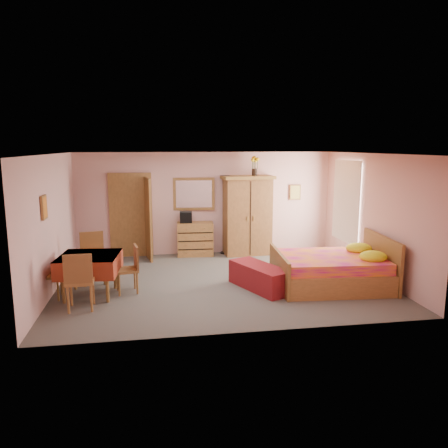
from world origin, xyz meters
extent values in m
plane|color=#636058|center=(0.00, 0.00, 0.00)|extent=(6.50, 6.50, 0.00)
plane|color=brown|center=(0.00, 0.00, 2.60)|extent=(6.50, 6.50, 0.00)
cube|color=#D9A39D|center=(0.00, 2.50, 1.30)|extent=(6.50, 0.10, 2.60)
cube|color=#D9A39D|center=(0.00, -2.50, 1.30)|extent=(6.50, 0.10, 2.60)
cube|color=#D9A39D|center=(-3.25, 0.00, 1.30)|extent=(0.10, 5.00, 2.60)
cube|color=#D9A39D|center=(3.25, 0.00, 1.30)|extent=(0.10, 5.00, 2.60)
cube|color=#9E6B35|center=(-1.90, 2.47, 1.02)|extent=(1.06, 0.12, 2.15)
cube|color=white|center=(3.21, 1.20, 1.45)|extent=(0.08, 1.40, 1.95)
cube|color=orange|center=(-3.22, -0.60, 1.70)|extent=(0.04, 0.32, 0.42)
cube|color=#D8BF59|center=(2.35, 2.47, 1.55)|extent=(0.30, 0.04, 0.40)
cube|color=#AC743A|center=(-0.32, 2.27, 0.43)|extent=(0.92, 0.50, 0.85)
cube|color=silver|center=(-0.32, 2.48, 1.55)|extent=(1.05, 0.13, 0.83)
cube|color=black|center=(-0.55, 2.28, 0.99)|extent=(0.32, 0.24, 0.28)
cube|color=black|center=(0.47, 2.36, 1.01)|extent=(0.26, 0.26, 2.02)
cube|color=brown|center=(1.01, 2.20, 1.01)|extent=(1.33, 0.75, 2.01)
cube|color=yellow|center=(1.19, 2.20, 2.26)|extent=(0.20, 0.20, 0.49)
cube|color=#C41383|center=(2.10, -0.61, 0.50)|extent=(2.29, 1.87, 1.00)
cube|color=maroon|center=(0.66, -0.55, 0.23)|extent=(1.04, 1.49, 0.47)
cube|color=maroon|center=(-2.54, -0.43, 0.39)|extent=(1.15, 1.15, 0.77)
cube|color=#AD723A|center=(-2.60, -1.10, 0.51)|extent=(0.48, 0.48, 1.01)
cube|color=#A66F38|center=(-2.57, 0.33, 0.51)|extent=(0.55, 0.55, 1.03)
cube|color=olive|center=(-3.24, -0.49, 0.45)|extent=(0.42, 0.42, 0.90)
cube|color=#9B6834|center=(-1.87, -0.36, 0.45)|extent=(0.47, 0.47, 0.90)
camera|label=1|loc=(-1.34, -8.51, 2.76)|focal=35.00mm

